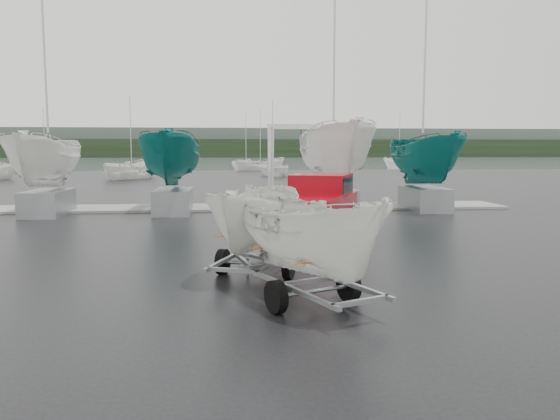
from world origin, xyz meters
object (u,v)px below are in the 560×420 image
object	(u,v)px
trailer_parked	(309,164)
boat_hoist	(301,154)
pickup_truck	(317,203)
trailer_hitched	(257,164)

from	to	relation	value
trailer_parked	boat_hoist	bearing A→B (deg)	58.92
pickup_truck	boat_hoist	size ratio (longest dim) A/B	1.56
trailer_hitched	trailer_parked	bearing A→B (deg)	-50.76
pickup_truck	trailer_hitched	world-z (taller)	trailer_hitched
trailer_parked	boat_hoist	xyz separation A→B (m)	(2.16, 16.84, 0.02)
pickup_truck	trailer_hitched	bearing A→B (deg)	-90.00
pickup_truck	boat_hoist	bearing A→B (deg)	107.76
trailer_hitched	trailer_parked	world-z (taller)	trailer_parked
trailer_parked	trailer_hitched	bearing A→B (deg)	83.86
pickup_truck	trailer_parked	xyz separation A→B (m)	(-1.61, -8.62, 1.59)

